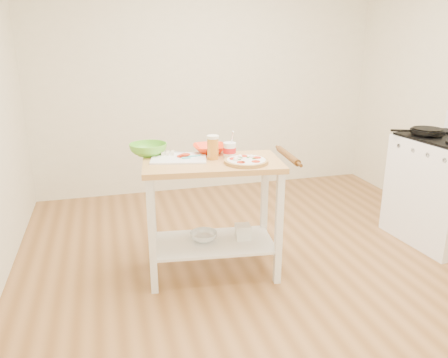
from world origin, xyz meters
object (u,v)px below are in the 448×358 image
Objects in this scene: yogurt_tub at (230,150)px; shelf_bin at (243,232)px; spatula at (190,157)px; green_bowl at (148,149)px; gas_stove at (445,190)px; orange_bowl at (210,149)px; pizza at (246,161)px; shelf_glass_bowl at (204,236)px; knife at (163,151)px; cutting_board at (178,158)px; beer_pint at (213,147)px; rolling_pin at (288,156)px; skillet at (426,131)px; prep_island at (213,195)px.

yogurt_tub is 0.65m from shelf_bin.
green_bowl is at bearing 138.40° from spatula.
green_bowl is (-2.55, 0.27, 0.47)m from gas_stove.
green_bowl is 2.50× the size of shelf_bin.
yogurt_tub is (0.11, -0.18, 0.03)m from orange_bowl.
pizza reaches higher than shelf_glass_bowl.
knife is at bearing 6.76° from green_bowl.
knife is 1.26× the size of shelf_glass_bowl.
pizza reaches higher than cutting_board.
spatula is 0.85× the size of beer_pint.
beer_pint is 0.13m from yogurt_tub.
rolling_pin is (0.33, 0.02, 0.01)m from pizza.
green_bowl is (-2.40, 0.11, -0.03)m from skillet.
yogurt_tub is at bearing 112.43° from pizza.
cutting_board is 0.64m from shelf_glass_bowl.
pizza is 0.69× the size of cutting_board.
cutting_board is 0.20m from knife.
gas_stove is 2.60m from green_bowl.
knife reaches higher than shelf_glass_bowl.
green_bowl reaches higher than prep_island.
skillet reaches higher than prep_island.
spatula is (-0.14, 0.10, 0.28)m from prep_island.
rolling_pin reaches higher than knife.
shelf_bin is at bearing 164.55° from rolling_pin.
cutting_board is 2.60× the size of beer_pint.
beer_pint is (-2.10, 0.03, 0.51)m from gas_stove.
knife reaches higher than spatula.
orange_bowl reaches higher than spatula.
orange_bowl is 1.27× the size of yogurt_tub.
shelf_glass_bowl is 0.31m from shelf_bin.
knife is 0.95m from rolling_pin.
yogurt_tub reaches higher than knife.
gas_stove is 2.30m from spatula.
green_bowl is 0.62m from yogurt_tub.
cutting_board is (-0.44, 0.24, -0.01)m from pizza.
yogurt_tub is 0.70m from shelf_glass_bowl.
beer_pint is (-0.02, -0.18, 0.06)m from orange_bowl.
yogurt_tub is (0.46, -0.25, 0.04)m from knife.
rolling_pin is at bearing -4.74° from knife.
rolling_pin is 3.75× the size of shelf_bin.
gas_stove is 2.16m from beer_pint.
skillet is 2.29m from knife.
rolling_pin is at bearing -9.91° from prep_island.
orange_bowl reaches higher than knife.
shelf_bin is at bearing -17.15° from beer_pint.
rolling_pin is at bearing -15.45° from shelf_bin.
beer_pint is (0.44, -0.24, 0.04)m from green_bowl.
orange_bowl is at bearing 30.62° from spatula.
shelf_bin is (0.22, -0.07, -0.67)m from beer_pint.
pizza is at bearing -67.57° from yogurt_tub.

